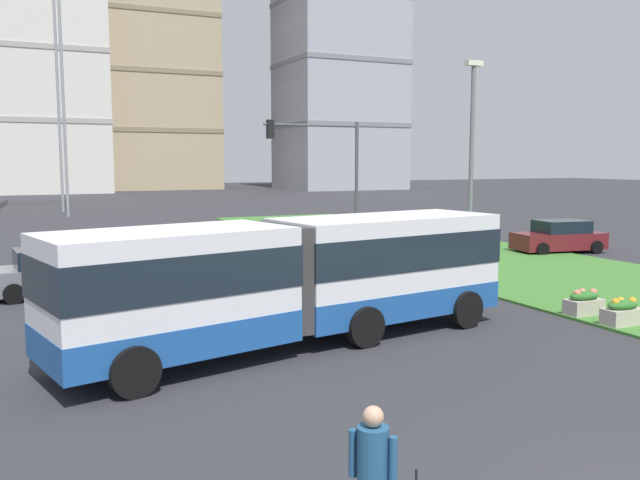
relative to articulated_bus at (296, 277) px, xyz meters
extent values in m
cube|color=white|center=(2.79, 0.53, 0.07)|extent=(6.31, 3.39, 2.55)
cube|color=#1E519E|center=(2.79, 0.53, -0.85)|extent=(6.34, 3.42, 0.70)
cube|color=#19232D|center=(2.79, 0.53, 0.50)|extent=(6.36, 3.44, 0.90)
cube|color=white|center=(-3.19, -0.63, 0.07)|extent=(5.63, 3.60, 2.55)
cube|color=#1E519E|center=(-3.19, -0.63, -0.85)|extent=(5.65, 3.62, 0.70)
cube|color=#19232D|center=(-3.19, -0.63, 0.50)|extent=(5.67, 3.64, 0.90)
cylinder|color=#383838|center=(-0.17, 0.06, 0.07)|extent=(2.40, 2.40, 2.45)
cylinder|color=black|center=(4.38, 2.04, -1.15)|extent=(1.03, 0.43, 1.00)
cylinder|color=black|center=(4.76, -0.43, -1.15)|extent=(1.03, 0.43, 1.00)
cylinder|color=black|center=(1.02, 1.52, -1.15)|extent=(1.03, 0.43, 1.00)
cylinder|color=black|center=(1.40, -0.96, -1.15)|extent=(1.03, 0.43, 1.00)
cylinder|color=black|center=(-4.74, 0.30, -1.15)|extent=(1.04, 0.50, 1.00)
cylinder|color=black|center=(-4.18, -2.13, -1.15)|extent=(1.04, 0.50, 1.00)
sphere|color=#F9EFC6|center=(5.64, 1.88, -0.85)|extent=(0.24, 0.24, 0.24)
sphere|color=#F9EFC6|center=(5.92, 0.10, -0.85)|extent=(0.24, 0.24, 0.24)
cube|color=maroon|center=(17.99, 9.79, -1.07)|extent=(4.62, 2.44, 0.80)
cube|color=black|center=(18.14, 9.77, -0.37)|extent=(2.60, 2.02, 0.60)
cylinder|color=black|center=(16.37, 9.13, -1.33)|extent=(0.67, 0.31, 0.64)
cylinder|color=black|center=(16.64, 10.91, -1.33)|extent=(0.67, 0.31, 0.64)
cylinder|color=black|center=(19.33, 8.68, -1.33)|extent=(0.67, 0.31, 0.64)
cylinder|color=black|center=(19.60, 10.46, -1.33)|extent=(0.67, 0.31, 0.64)
cube|color=slate|center=(-4.85, 8.97, -1.07)|extent=(4.55, 2.20, 0.80)
cube|color=black|center=(-5.00, 8.95, -0.37)|extent=(2.52, 1.89, 0.60)
cylinder|color=black|center=(-3.44, 10.00, -1.33)|extent=(0.66, 0.28, 0.64)
cylinder|color=black|center=(-3.27, 8.21, -1.33)|extent=(0.66, 0.28, 0.64)
cylinder|color=black|center=(-6.42, 9.72, -1.33)|extent=(0.66, 0.28, 0.64)
cylinder|color=black|center=(-6.26, 7.93, -1.33)|extent=(0.66, 0.28, 0.64)
cylinder|color=#23517A|center=(-2.57, -8.42, -0.45)|extent=(0.36, 0.36, 0.60)
sphere|color=tan|center=(-2.57, -8.42, -0.03)|extent=(0.24, 0.24, 0.24)
cylinder|color=#23517A|center=(-2.41, -8.60, -0.50)|extent=(0.10, 0.10, 0.55)
cylinder|color=#23517A|center=(-2.73, -8.24, -0.50)|extent=(0.10, 0.10, 0.55)
cube|color=#B7AD9E|center=(8.59, -2.16, -1.35)|extent=(1.10, 0.56, 0.44)
ellipsoid|color=#2D6B28|center=(8.59, -2.16, -1.03)|extent=(0.99, 0.50, 0.28)
sphere|color=orange|center=(8.31, -2.16, -0.93)|extent=(0.20, 0.20, 0.20)
sphere|color=orange|center=(8.59, -2.08, -0.93)|extent=(0.20, 0.20, 0.20)
sphere|color=orange|center=(8.87, -2.22, -0.93)|extent=(0.20, 0.20, 0.20)
cube|color=#B7AD9E|center=(8.59, -0.83, -1.35)|extent=(1.10, 0.56, 0.44)
ellipsoid|color=#2D6B28|center=(8.59, -0.83, -1.03)|extent=(0.99, 0.50, 0.28)
sphere|color=#EF7566|center=(8.31, -0.83, -0.93)|extent=(0.20, 0.20, 0.20)
sphere|color=#EF7566|center=(8.59, -0.75, -0.93)|extent=(0.20, 0.20, 0.20)
sphere|color=#EF7566|center=(8.87, -0.89, -0.93)|extent=(0.20, 0.20, 0.20)
cylinder|color=#474C51|center=(8.19, 12.39, 1.45)|extent=(0.16, 0.16, 6.21)
cylinder|color=#474C51|center=(5.94, 12.39, 4.35)|extent=(4.49, 0.10, 0.10)
cube|color=black|center=(4.00, 12.39, 4.15)|extent=(0.28, 0.28, 0.80)
sphere|color=red|center=(4.00, 12.39, 4.40)|extent=(0.16, 0.16, 0.16)
sphere|color=yellow|center=(4.00, 12.39, 4.14)|extent=(0.16, 0.16, 0.16)
sphere|color=green|center=(4.00, 12.39, 3.88)|extent=(0.16, 0.16, 0.16)
cylinder|color=slate|center=(10.49, 7.00, 2.42)|extent=(0.18, 0.18, 8.15)
cube|color=white|center=(10.49, 7.00, 6.60)|extent=(0.70, 0.28, 0.20)
cube|color=silver|center=(-3.22, 90.66, 22.23)|extent=(19.67, 18.28, 47.78)
cube|color=#A4A099|center=(-3.22, 90.66, 8.25)|extent=(19.87, 18.48, 0.70)
cube|color=#A4A099|center=(-3.22, 90.66, 17.81)|extent=(19.87, 18.48, 0.70)
cube|color=tan|center=(15.21, 96.72, 24.90)|extent=(18.33, 17.17, 53.11)
cube|color=#85765B|center=(15.21, 96.72, 7.55)|extent=(18.53, 17.37, 0.70)
cube|color=#85765B|center=(15.21, 96.72, 16.40)|extent=(18.53, 17.37, 0.70)
cube|color=#85765B|center=(15.21, 96.72, 25.25)|extent=(18.53, 17.37, 0.70)
cube|color=#9EA3AD|center=(42.13, 82.85, 17.78)|extent=(17.70, 15.18, 38.86)
cube|color=gray|center=(42.13, 82.85, 8.41)|extent=(17.90, 15.38, 0.70)
cube|color=gray|center=(42.13, 82.85, 18.13)|extent=(17.90, 15.38, 0.70)
cube|color=gray|center=(42.13, 82.85, 27.84)|extent=(17.90, 15.38, 0.70)
camera|label=1|loc=(-6.07, -14.61, 2.78)|focal=37.29mm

